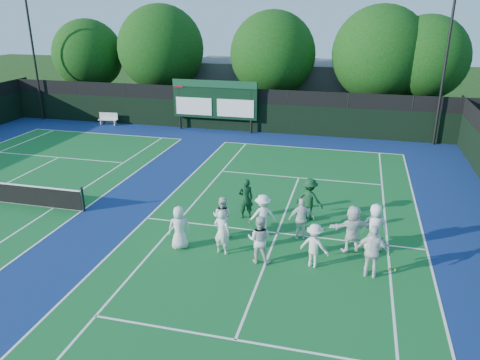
# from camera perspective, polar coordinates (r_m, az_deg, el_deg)

# --- Properties ---
(ground) EXTENTS (120.00, 120.00, 0.00)m
(ground) POSITION_cam_1_polar(r_m,az_deg,el_deg) (17.46, 3.99, -7.93)
(ground) COLOR #17360E
(ground) RESTS_ON ground
(court_apron) EXTENTS (34.00, 32.00, 0.01)m
(court_apron) POSITION_cam_1_polar(r_m,az_deg,el_deg) (20.08, -12.61, -4.42)
(court_apron) COLOR navy
(court_apron) RESTS_ON ground
(near_court) EXTENTS (11.05, 23.85, 0.01)m
(near_court) POSITION_cam_1_polar(r_m,az_deg,el_deg) (18.33, 4.56, -6.45)
(near_court) COLOR #135D27
(near_court) RESTS_ON ground
(back_fence) EXTENTS (34.00, 0.08, 3.00)m
(back_fence) POSITION_cam_1_polar(r_m,az_deg,el_deg) (33.04, -1.20, 8.36)
(back_fence) COLOR black
(back_fence) RESTS_ON ground
(scoreboard) EXTENTS (6.00, 0.21, 3.55)m
(scoreboard) POSITION_cam_1_polar(r_m,az_deg,el_deg) (32.77, -3.14, 9.72)
(scoreboard) COLOR black
(scoreboard) RESTS_ON ground
(clubhouse) EXTENTS (18.00, 6.00, 4.00)m
(clubhouse) POSITION_cam_1_polar(r_m,az_deg,el_deg) (39.91, 7.57, 11.24)
(clubhouse) COLOR #56565B
(clubhouse) RESTS_ON ground
(light_pole_left) EXTENTS (1.20, 0.30, 10.12)m
(light_pole_left) POSITION_cam_1_polar(r_m,az_deg,el_deg) (38.88, -24.14, 15.86)
(light_pole_left) COLOR black
(light_pole_left) RESTS_ON ground
(light_pole_right) EXTENTS (1.20, 0.30, 10.12)m
(light_pole_right) POSITION_cam_1_polar(r_m,az_deg,el_deg) (31.29, 24.09, 15.14)
(light_pole_right) COLOR black
(light_pole_right) RESTS_ON ground
(bench) EXTENTS (1.44, 0.49, 0.90)m
(bench) POSITION_cam_1_polar(r_m,az_deg,el_deg) (36.16, -15.76, 7.24)
(bench) COLOR silver
(bench) RESTS_ON ground
(tree_a) EXTENTS (5.57, 5.57, 7.38)m
(tree_a) POSITION_cam_1_polar(r_m,az_deg,el_deg) (40.91, -17.78, 14.16)
(tree_a) COLOR black
(tree_a) RESTS_ON ground
(tree_b) EXTENTS (6.58, 6.58, 8.50)m
(tree_b) POSITION_cam_1_polar(r_m,az_deg,el_deg) (37.93, -9.34, 15.30)
(tree_b) COLOR black
(tree_b) RESTS_ON ground
(tree_c) EXTENTS (6.21, 6.21, 8.09)m
(tree_c) POSITION_cam_1_polar(r_m,az_deg,el_deg) (35.43, 4.29, 14.80)
(tree_c) COLOR black
(tree_c) RESTS_ON ground
(tree_d) EXTENTS (6.60, 6.60, 8.47)m
(tree_d) POSITION_cam_1_polar(r_m,az_deg,el_deg) (34.90, 16.94, 14.22)
(tree_d) COLOR black
(tree_d) RESTS_ON ground
(tree_e) EXTENTS (5.69, 5.69, 7.82)m
(tree_e) POSITION_cam_1_polar(r_m,az_deg,el_deg) (35.17, 21.95, 13.40)
(tree_e) COLOR black
(tree_e) RESTS_ON ground
(tennis_ball_0) EXTENTS (0.07, 0.07, 0.07)m
(tennis_ball_0) POSITION_cam_1_polar(r_m,az_deg,el_deg) (19.56, -7.06, -4.65)
(tennis_ball_0) COLOR #CFCE18
(tennis_ball_0) RESTS_ON ground
(tennis_ball_1) EXTENTS (0.07, 0.07, 0.07)m
(tennis_ball_1) POSITION_cam_1_polar(r_m,az_deg,el_deg) (18.80, 10.10, -5.91)
(tennis_ball_1) COLOR #CFCE18
(tennis_ball_1) RESTS_ON ground
(tennis_ball_2) EXTENTS (0.07, 0.07, 0.07)m
(tennis_ball_2) POSITION_cam_1_polar(r_m,az_deg,el_deg) (16.68, 18.41, -10.36)
(tennis_ball_2) COLOR #CFCE18
(tennis_ball_2) RESTS_ON ground
(tennis_ball_3) EXTENTS (0.07, 0.07, 0.07)m
(tennis_ball_3) POSITION_cam_1_polar(r_m,az_deg,el_deg) (20.14, -7.59, -3.92)
(tennis_ball_3) COLOR #CFCE18
(tennis_ball_3) RESTS_ON ground
(tennis_ball_5) EXTENTS (0.07, 0.07, 0.07)m
(tennis_ball_5) POSITION_cam_1_polar(r_m,az_deg,el_deg) (16.70, 17.70, -10.22)
(tennis_ball_5) COLOR #CFCE18
(tennis_ball_5) RESTS_ON ground
(player_front_0) EXTENTS (0.93, 0.77, 1.63)m
(player_front_0) POSITION_cam_1_polar(r_m,az_deg,el_deg) (17.01, -7.40, -5.77)
(player_front_0) COLOR silver
(player_front_0) RESTS_ON ground
(player_front_1) EXTENTS (0.68, 0.52, 1.68)m
(player_front_1) POSITION_cam_1_polar(r_m,az_deg,el_deg) (16.52, -2.22, -6.34)
(player_front_1) COLOR white
(player_front_1) RESTS_ON ground
(player_front_2) EXTENTS (0.86, 0.68, 1.72)m
(player_front_2) POSITION_cam_1_polar(r_m,az_deg,el_deg) (15.98, 2.38, -7.25)
(player_front_2) COLOR silver
(player_front_2) RESTS_ON ground
(player_front_3) EXTENTS (1.12, 0.83, 1.55)m
(player_front_3) POSITION_cam_1_polar(r_m,az_deg,el_deg) (15.95, 9.04, -7.90)
(player_front_3) COLOR silver
(player_front_3) RESTS_ON ground
(player_front_4) EXTENTS (1.11, 0.57, 1.82)m
(player_front_4) POSITION_cam_1_polar(r_m,az_deg,el_deg) (15.71, 15.87, -8.40)
(player_front_4) COLOR white
(player_front_4) RESTS_ON ground
(player_back_0) EXTENTS (0.85, 0.70, 1.59)m
(player_back_0) POSITION_cam_1_polar(r_m,az_deg,el_deg) (17.77, -2.17, -4.48)
(player_back_0) COLOR silver
(player_back_0) RESTS_ON ground
(player_back_1) EXTENTS (1.24, 0.99, 1.68)m
(player_back_1) POSITION_cam_1_polar(r_m,az_deg,el_deg) (17.76, 2.78, -4.35)
(player_back_1) COLOR white
(player_back_1) RESTS_ON ground
(player_back_2) EXTENTS (1.03, 0.64, 1.63)m
(player_back_2) POSITION_cam_1_polar(r_m,az_deg,el_deg) (17.70, 7.50, -4.69)
(player_back_2) COLOR white
(player_back_2) RESTS_ON ground
(player_back_3) EXTENTS (1.71, 1.13, 1.76)m
(player_back_3) POSITION_cam_1_polar(r_m,az_deg,el_deg) (17.09, 13.53, -5.82)
(player_back_3) COLOR white
(player_back_3) RESTS_ON ground
(player_back_4) EXTENTS (0.93, 0.65, 1.79)m
(player_back_4) POSITION_cam_1_polar(r_m,az_deg,el_deg) (17.36, 16.09, -5.61)
(player_back_4) COLOR white
(player_back_4) RESTS_ON ground
(coach_left) EXTENTS (0.74, 0.64, 1.72)m
(coach_left) POSITION_cam_1_polar(r_m,az_deg,el_deg) (19.22, 0.69, -2.26)
(coach_left) COLOR #0F371D
(coach_left) RESTS_ON ground
(coach_right) EXTENTS (1.28, 0.94, 1.78)m
(coach_right) POSITION_cam_1_polar(r_m,az_deg,el_deg) (19.28, 8.45, -2.32)
(coach_right) COLOR #103D1E
(coach_right) RESTS_ON ground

